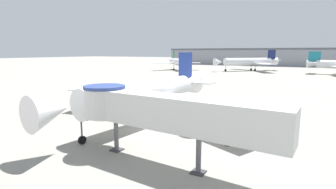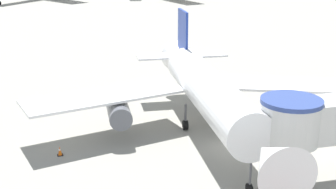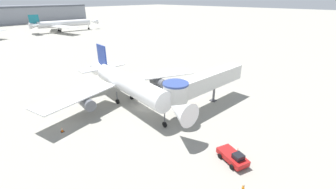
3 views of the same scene
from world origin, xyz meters
The scene contains 8 objects.
ground_plane centered at (0.00, 0.00, 0.00)m, with size 800.00×800.00×0.00m, color gray.
main_airplane centered at (-0.50, 3.02, 4.06)m, with size 31.75×28.76×9.59m.
jet_bridge centered at (7.46, -7.31, 4.71)m, with size 19.38×4.59×6.39m.
traffic_cone_port_wing centered at (-13.18, 2.98, 0.36)m, with size 0.46×0.46×0.76m.
traffic_cone_starboard_wing centered at (11.82, -0.38, 0.34)m, with size 0.43×0.43×0.72m.
background_jet_green_tail centered at (-43.79, 97.93, 4.45)m, with size 22.24×22.47×10.10m.
background_jet_navy_tail centered at (-9.85, 112.36, 4.67)m, with size 29.56×30.39×10.66m.
terminal_building centered at (-2.21, 175.00, 6.13)m, with size 161.35×23.22×12.24m.
Camera 1 is at (19.02, -26.14, 9.67)m, focal length 28.00 mm.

